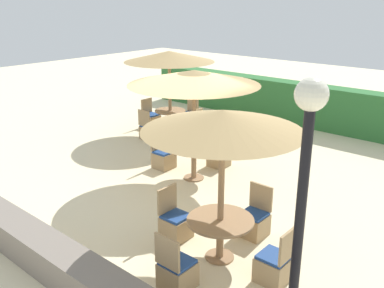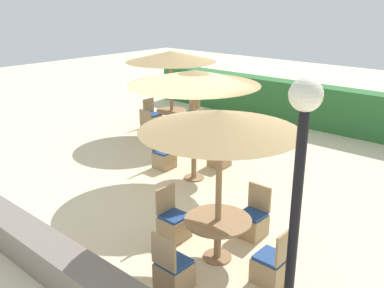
{
  "view_description": "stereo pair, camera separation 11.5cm",
  "coord_description": "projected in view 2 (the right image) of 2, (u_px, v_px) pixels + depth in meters",
  "views": [
    {
      "loc": [
        6.03,
        -6.42,
        4.09
      ],
      "look_at": [
        0.0,
        0.6,
        0.9
      ],
      "focal_mm": 40.0,
      "sensor_mm": 36.0,
      "label": 1
    },
    {
      "loc": [
        6.12,
        -6.35,
        4.09
      ],
      "look_at": [
        0.0,
        0.6,
        0.9
      ],
      "focal_mm": 40.0,
      "sensor_mm": 36.0,
      "label": 2
    }
  ],
  "objects": [
    {
      "name": "patio_chair_front_right_west",
      "position": [
        174.0,
        224.0,
        7.62
      ],
      "size": [
        0.46,
        0.46,
        0.93
      ],
      "rotation": [
        0.0,
        0.0,
        -1.57
      ],
      "color": "tan",
      "rests_on": "ground_plane"
    },
    {
      "name": "lamp_post",
      "position": [
        300.0,
        166.0,
        4.64
      ],
      "size": [
        0.36,
        0.36,
        3.32
      ],
      "color": "black",
      "rests_on": "ground_plane"
    },
    {
      "name": "hedge_row",
      "position": [
        311.0,
        106.0,
        14.09
      ],
      "size": [
        13.0,
        0.7,
        1.39
      ],
      "primitive_type": "cube",
      "color": "#2D6B33",
      "rests_on": "ground_plane"
    },
    {
      "name": "parasol_back_left",
      "position": [
        171.0,
        57.0,
        12.86
      ],
      "size": [
        2.74,
        2.74,
        2.56
      ],
      "color": "#93704C",
      "rests_on": "ground_plane"
    },
    {
      "name": "patio_chair_back_left_east",
      "position": [
        194.0,
        130.0,
        13.02
      ],
      "size": [
        0.46,
        0.46,
        0.93
      ],
      "rotation": [
        0.0,
        0.0,
        1.57
      ],
      "color": "tan",
      "rests_on": "ground_plane"
    },
    {
      "name": "parasol_center",
      "position": [
        194.0,
        78.0,
        9.4
      ],
      "size": [
        2.96,
        2.96,
        2.58
      ],
      "color": "#93704C",
      "rests_on": "ground_plane"
    },
    {
      "name": "stone_border",
      "position": [
        27.0,
        241.0,
        7.06
      ],
      "size": [
        10.0,
        0.56,
        0.55
      ],
      "primitive_type": "cube",
      "color": "slate",
      "rests_on": "ground_plane"
    },
    {
      "name": "round_table_center",
      "position": [
        194.0,
        155.0,
        9.99
      ],
      "size": [
        1.02,
        1.02,
        0.76
      ],
      "color": "#93704C",
      "rests_on": "ground_plane"
    },
    {
      "name": "round_table_back_left",
      "position": [
        172.0,
        116.0,
        13.46
      ],
      "size": [
        0.96,
        0.96,
        0.73
      ],
      "color": "#93704C",
      "rests_on": "ground_plane"
    },
    {
      "name": "patio_chair_back_left_north",
      "position": [
        191.0,
        118.0,
        14.28
      ],
      "size": [
        0.46,
        0.46,
        0.93
      ],
      "rotation": [
        0.0,
        0.0,
        3.14
      ],
      "color": "tan",
      "rests_on": "ground_plane"
    },
    {
      "name": "round_table_front_right",
      "position": [
        218.0,
        227.0,
        6.9
      ],
      "size": [
        1.09,
        1.09,
        0.71
      ],
      "color": "#93704C",
      "rests_on": "ground_plane"
    },
    {
      "name": "patio_chair_back_left_west",
      "position": [
        153.0,
        119.0,
        14.14
      ],
      "size": [
        0.46,
        0.46,
        0.93
      ],
      "rotation": [
        0.0,
        0.0,
        -1.57
      ],
      "color": "tan",
      "rests_on": "ground_plane"
    },
    {
      "name": "patio_chair_front_right_north",
      "position": [
        252.0,
        222.0,
        7.67
      ],
      "size": [
        0.46,
        0.46,
        0.93
      ],
      "rotation": [
        0.0,
        0.0,
        3.14
      ],
      "color": "tan",
      "rests_on": "ground_plane"
    },
    {
      "name": "patio_chair_back_left_south",
      "position": [
        150.0,
        131.0,
        12.93
      ],
      "size": [
        0.46,
        0.46,
        0.93
      ],
      "color": "tan",
      "rests_on": "ground_plane"
    },
    {
      "name": "patio_chair_center_west",
      "position": [
        164.0,
        158.0,
        10.75
      ],
      "size": [
        0.46,
        0.46,
        0.93
      ],
      "rotation": [
        0.0,
        0.0,
        -1.57
      ],
      "color": "tan",
      "rests_on": "ground_plane"
    },
    {
      "name": "ground_plane",
      "position": [
        174.0,
        188.0,
        9.66
      ],
      "size": [
        40.0,
        40.0,
        0.0
      ],
      "primitive_type": "plane",
      "color": "beige"
    },
    {
      "name": "parasol_front_right",
      "position": [
        220.0,
        121.0,
        6.32
      ],
      "size": [
        2.47,
        2.47,
        2.52
      ],
      "color": "#93704C",
      "rests_on": "ground_plane"
    },
    {
      "name": "patio_chair_center_north",
      "position": [
        220.0,
        156.0,
        10.85
      ],
      "size": [
        0.46,
        0.46,
        0.93
      ],
      "rotation": [
        0.0,
        0.0,
        3.14
      ],
      "color": "tan",
      "rests_on": "ground_plane"
    },
    {
      "name": "patio_chair_front_right_east",
      "position": [
        271.0,
        267.0,
        6.41
      ],
      "size": [
        0.46,
        0.46,
        0.93
      ],
      "rotation": [
        0.0,
        0.0,
        1.57
      ],
      "color": "tan",
      "rests_on": "ground_plane"
    },
    {
      "name": "patio_chair_front_right_south",
      "position": [
        173.0,
        272.0,
        6.28
      ],
      "size": [
        0.46,
        0.46,
        0.93
      ],
      "color": "tan",
      "rests_on": "ground_plane"
    }
  ]
}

